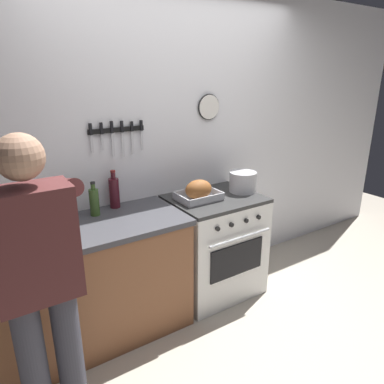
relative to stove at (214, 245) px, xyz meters
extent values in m
plane|color=#A89E8E|center=(-0.22, -0.99, -0.45)|extent=(8.00, 8.00, 0.00)
cube|color=silver|center=(-0.22, 0.36, 0.85)|extent=(6.00, 0.10, 2.60)
cube|color=black|center=(-0.72, 0.30, 1.04)|extent=(0.44, 0.02, 0.04)
cube|color=silver|center=(-0.92, 0.29, 0.95)|extent=(0.02, 0.00, 0.13)
cube|color=black|center=(-0.92, 0.29, 1.06)|extent=(0.02, 0.02, 0.08)
cube|color=silver|center=(-0.84, 0.29, 0.96)|extent=(0.02, 0.00, 0.12)
cube|color=black|center=(-0.84, 0.29, 1.06)|extent=(0.02, 0.02, 0.08)
cube|color=silver|center=(-0.76, 0.29, 0.93)|extent=(0.02, 0.00, 0.18)
cube|color=black|center=(-0.76, 0.29, 1.07)|extent=(0.02, 0.02, 0.09)
cube|color=silver|center=(-0.68, 0.29, 0.92)|extent=(0.02, 0.00, 0.19)
cube|color=black|center=(-0.68, 0.29, 1.06)|extent=(0.02, 0.02, 0.09)
cube|color=silver|center=(-0.60, 0.29, 0.93)|extent=(0.02, 0.00, 0.18)
cube|color=black|center=(-0.60, 0.29, 1.06)|extent=(0.02, 0.02, 0.08)
cube|color=silver|center=(-0.52, 0.29, 0.94)|extent=(0.02, 0.00, 0.16)
cube|color=black|center=(-0.52, 0.29, 1.06)|extent=(0.02, 0.02, 0.08)
cylinder|color=white|center=(0.13, 0.29, 1.17)|extent=(0.21, 0.02, 0.21)
torus|color=black|center=(0.13, 0.29, 1.17)|extent=(0.22, 0.02, 0.22)
cube|color=brown|center=(-1.42, 0.00, -0.02)|extent=(2.00, 0.62, 0.86)
cube|color=#3D3D42|center=(-1.42, 0.00, 0.43)|extent=(2.03, 0.65, 0.04)
cube|color=white|center=(0.00, 0.00, -0.02)|extent=(0.76, 0.62, 0.87)
cube|color=black|center=(0.00, -0.31, 0.00)|extent=(0.53, 0.01, 0.28)
cube|color=#2D2D2D|center=(0.00, 0.00, 0.43)|extent=(0.76, 0.62, 0.03)
cylinder|color=black|center=(-0.21, -0.32, 0.33)|extent=(0.04, 0.02, 0.04)
cylinder|color=black|center=(-0.08, -0.32, 0.33)|extent=(0.04, 0.02, 0.04)
cylinder|color=black|center=(0.08, -0.32, 0.33)|extent=(0.04, 0.02, 0.04)
cylinder|color=black|center=(0.21, -0.32, 0.33)|extent=(0.04, 0.02, 0.04)
cylinder|color=silver|center=(0.00, -0.34, 0.21)|extent=(0.61, 0.02, 0.02)
cylinder|color=#383842|center=(-1.60, -0.62, -0.02)|extent=(0.14, 0.14, 0.86)
cylinder|color=#383842|center=(-1.42, -0.62, -0.02)|extent=(0.14, 0.14, 0.86)
cube|color=#4C2323|center=(-1.51, -0.62, 0.69)|extent=(0.38, 0.22, 0.56)
sphere|color=#9E755B|center=(-1.51, -0.62, 1.10)|extent=(0.21, 0.21, 0.21)
cylinder|color=#4C2323|center=(-1.30, -0.38, 0.87)|extent=(0.09, 0.55, 0.22)
cube|color=#B7B7BC|center=(-0.16, 0.02, 0.46)|extent=(0.34, 0.25, 0.01)
cube|color=#B7B7BC|center=(-0.16, -0.10, 0.49)|extent=(0.34, 0.01, 0.05)
cube|color=#B7B7BC|center=(-0.16, 0.15, 0.49)|extent=(0.34, 0.01, 0.05)
cube|color=#B7B7BC|center=(-0.33, 0.02, 0.49)|extent=(0.01, 0.25, 0.05)
cube|color=#B7B7BC|center=(0.01, 0.02, 0.49)|extent=(0.01, 0.25, 0.05)
ellipsoid|color=brown|center=(-0.16, 0.02, 0.54)|extent=(0.24, 0.17, 0.16)
cylinder|color=#B7B7BC|center=(0.30, -0.01, 0.54)|extent=(0.24, 0.24, 0.18)
cube|color=tan|center=(-1.56, -0.02, 0.46)|extent=(0.36, 0.24, 0.02)
cylinder|color=#47141E|center=(-0.80, 0.24, 0.57)|extent=(0.08, 0.08, 0.23)
cylinder|color=#47141E|center=(-0.80, 0.24, 0.71)|extent=(0.04, 0.04, 0.05)
cylinder|color=maroon|center=(-0.80, 0.24, 0.74)|extent=(0.04, 0.04, 0.01)
cylinder|color=#385623|center=(-0.98, 0.16, 0.55)|extent=(0.07, 0.07, 0.20)
cylinder|color=#385623|center=(-0.98, 0.16, 0.67)|extent=(0.03, 0.03, 0.04)
cylinder|color=black|center=(-0.98, 0.16, 0.70)|extent=(0.03, 0.03, 0.01)
camera|label=1|loc=(-1.70, -2.25, 1.44)|focal=32.94mm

